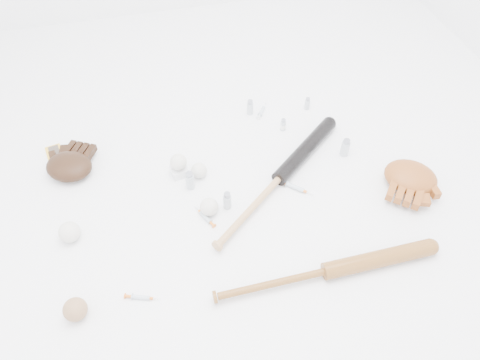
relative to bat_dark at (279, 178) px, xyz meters
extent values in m
plane|color=white|center=(-0.19, 0.00, -0.03)|extent=(3.00, 3.00, 0.00)
cube|color=gold|center=(-0.89, 0.41, -0.03)|extent=(0.08, 0.10, 0.00)
cube|color=white|center=(-0.38, 0.15, -0.01)|extent=(0.08, 0.08, 0.04)
sphere|color=silver|center=(-0.38, 0.15, 0.04)|extent=(0.07, 0.07, 0.07)
sphere|color=silver|center=(-0.82, -0.07, 0.01)|extent=(0.08, 0.08, 0.08)
sphere|color=silver|center=(-0.31, 0.12, 0.00)|extent=(0.06, 0.06, 0.06)
sphere|color=silver|center=(-0.31, -0.08, 0.00)|extent=(0.07, 0.07, 0.07)
sphere|color=#976D49|center=(-0.81, -0.38, 0.01)|extent=(0.08, 0.08, 0.08)
cylinder|color=#AEB7BF|center=(0.00, 0.45, 0.01)|extent=(0.03, 0.03, 0.08)
cylinder|color=#AEB7BF|center=(0.12, 0.30, 0.00)|extent=(0.02, 0.02, 0.06)
cylinder|color=#AEB7BF|center=(-0.35, 0.07, 0.01)|extent=(0.03, 0.03, 0.09)
cylinder|color=#AEB7BF|center=(0.32, 0.09, 0.01)|extent=(0.04, 0.04, 0.08)
cylinder|color=#AEB7BF|center=(-0.23, -0.07, 0.01)|extent=(0.03, 0.03, 0.08)
cylinder|color=#AEB7BF|center=(0.27, 0.42, 0.00)|extent=(0.02, 0.02, 0.06)
camera|label=1|loc=(-0.47, -1.18, 1.41)|focal=35.00mm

